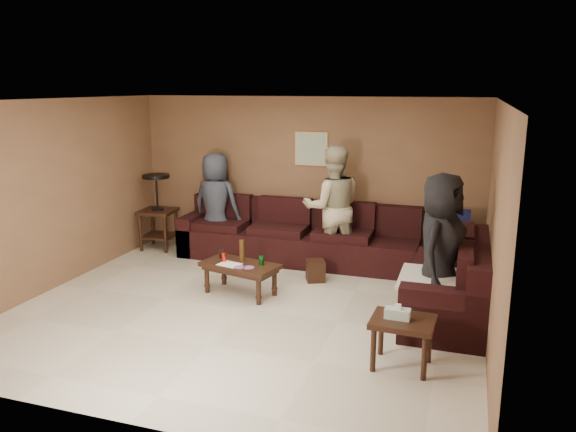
# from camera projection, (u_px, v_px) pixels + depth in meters

# --- Properties ---
(room) EXTENTS (5.60, 5.50, 2.50)m
(room) POSITION_uv_depth(u_px,v_px,m) (245.00, 175.00, 6.46)
(room) COLOR beige
(room) RESTS_ON ground
(sectional_sofa) EXTENTS (4.65, 2.90, 0.97)m
(sectional_sofa) POSITION_uv_depth(u_px,v_px,m) (340.00, 255.00, 7.92)
(sectional_sofa) COLOR black
(sectional_sofa) RESTS_ON ground
(coffee_table) EXTENTS (1.09, 0.71, 0.70)m
(coffee_table) POSITION_uv_depth(u_px,v_px,m) (240.00, 268.00, 7.27)
(coffee_table) COLOR black
(coffee_table) RESTS_ON ground
(end_table_left) EXTENTS (0.59, 0.59, 1.24)m
(end_table_left) POSITION_uv_depth(u_px,v_px,m) (158.00, 210.00, 9.26)
(end_table_left) COLOR black
(end_table_left) RESTS_ON ground
(side_table_right) EXTENTS (0.62, 0.51, 0.64)m
(side_table_right) POSITION_uv_depth(u_px,v_px,m) (402.00, 326.00, 5.36)
(side_table_right) COLOR black
(side_table_right) RESTS_ON ground
(waste_bin) EXTENTS (0.33, 0.33, 0.30)m
(waste_bin) POSITION_uv_depth(u_px,v_px,m) (315.00, 271.00, 7.81)
(waste_bin) COLOR black
(waste_bin) RESTS_ON ground
(wall_art) EXTENTS (0.52, 0.04, 0.52)m
(wall_art) POSITION_uv_depth(u_px,v_px,m) (311.00, 149.00, 8.71)
(wall_art) COLOR tan
(wall_art) RESTS_ON ground
(person_left) EXTENTS (0.85, 0.59, 1.64)m
(person_left) POSITION_uv_depth(u_px,v_px,m) (216.00, 204.00, 8.96)
(person_left) COLOR #323846
(person_left) RESTS_ON ground
(person_middle) EXTENTS (1.08, 0.98, 1.83)m
(person_middle) POSITION_uv_depth(u_px,v_px,m) (332.00, 207.00, 8.24)
(person_middle) COLOR #C1B68F
(person_middle) RESTS_ON ground
(person_right) EXTENTS (0.76, 0.97, 1.74)m
(person_right) POSITION_uv_depth(u_px,v_px,m) (440.00, 250.00, 6.26)
(person_right) COLOR black
(person_right) RESTS_ON ground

